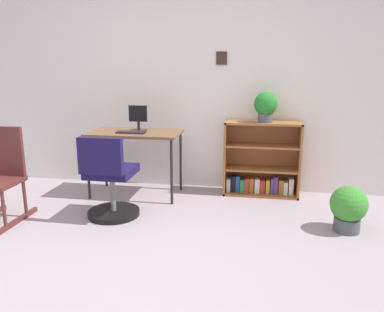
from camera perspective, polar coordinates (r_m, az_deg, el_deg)
ground_plane at (r=2.93m, az=-11.10°, el=-16.84°), size 6.24×6.24×0.00m
wall_back at (r=4.62m, az=-2.22°, el=9.52°), size 5.20×0.12×2.31m
desk at (r=4.32m, az=-8.70°, el=2.87°), size 1.04×0.57×0.75m
monitor at (r=4.34m, az=-8.21°, el=5.55°), size 0.21×0.19×0.29m
keyboard at (r=4.22m, az=-9.31°, el=3.58°), size 0.32×0.11×0.02m
office_chair at (r=3.75m, az=-12.43°, el=-4.02°), size 0.52×0.55×0.85m
rocking_chair at (r=4.05m, az=-27.26°, el=-2.51°), size 0.42×0.64×0.91m
bookshelf_low at (r=4.45m, az=10.51°, el=-1.05°), size 0.86×0.30×0.86m
potted_plant_on_shelf at (r=4.28m, az=11.20°, el=7.54°), size 0.26×0.26×0.34m
potted_plant_floor at (r=3.69m, az=22.77°, el=-7.24°), size 0.33×0.33×0.43m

